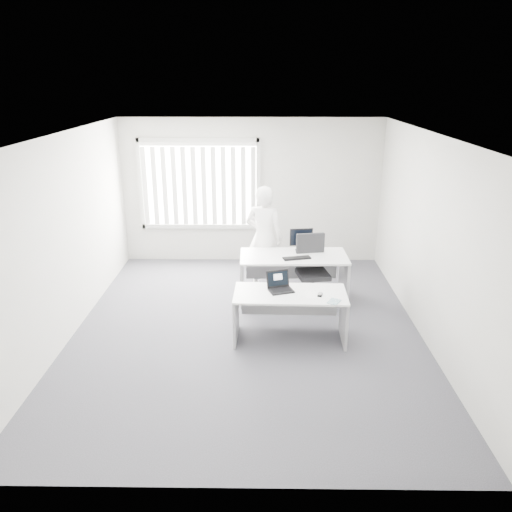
{
  "coord_description": "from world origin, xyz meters",
  "views": [
    {
      "loc": [
        0.22,
        -6.52,
        3.49
      ],
      "look_at": [
        0.13,
        0.15,
        1.1
      ],
      "focal_mm": 35.0,
      "sensor_mm": 36.0,
      "label": 1
    }
  ],
  "objects_px": {
    "office_chair": "(312,281)",
    "monitor": "(301,240)",
    "desk_near": "(290,306)",
    "laptop": "(281,283)",
    "desk_far": "(293,268)",
    "person": "(264,238)"
  },
  "relations": [
    {
      "from": "laptop",
      "to": "office_chair",
      "type": "bearing_deg",
      "value": 47.7
    },
    {
      "from": "office_chair",
      "to": "person",
      "type": "distance_m",
      "value": 1.12
    },
    {
      "from": "desk_far",
      "to": "monitor",
      "type": "relative_size",
      "value": 4.56
    },
    {
      "from": "desk_near",
      "to": "office_chair",
      "type": "bearing_deg",
      "value": 73.23
    },
    {
      "from": "desk_far",
      "to": "office_chair",
      "type": "distance_m",
      "value": 0.38
    },
    {
      "from": "office_chair",
      "to": "person",
      "type": "height_order",
      "value": "person"
    },
    {
      "from": "desk_near",
      "to": "desk_far",
      "type": "relative_size",
      "value": 0.9
    },
    {
      "from": "desk_far",
      "to": "laptop",
      "type": "xyz_separation_m",
      "value": [
        -0.24,
        -1.26,
        0.27
      ]
    },
    {
      "from": "office_chair",
      "to": "monitor",
      "type": "height_order",
      "value": "monitor"
    },
    {
      "from": "desk_far",
      "to": "office_chair",
      "type": "xyz_separation_m",
      "value": [
        0.3,
        -0.02,
        -0.22
      ]
    },
    {
      "from": "monitor",
      "to": "laptop",
      "type": "bearing_deg",
      "value": -112.63
    },
    {
      "from": "person",
      "to": "laptop",
      "type": "distance_m",
      "value": 1.83
    },
    {
      "from": "laptop",
      "to": "desk_near",
      "type": "bearing_deg",
      "value": -41.05
    },
    {
      "from": "desk_near",
      "to": "laptop",
      "type": "distance_m",
      "value": 0.35
    },
    {
      "from": "office_chair",
      "to": "monitor",
      "type": "xyz_separation_m",
      "value": [
        -0.17,
        0.26,
        0.63
      ]
    },
    {
      "from": "laptop",
      "to": "monitor",
      "type": "distance_m",
      "value": 1.54
    },
    {
      "from": "desk_near",
      "to": "office_chair",
      "type": "height_order",
      "value": "office_chair"
    },
    {
      "from": "desk_near",
      "to": "person",
      "type": "relative_size",
      "value": 0.86
    },
    {
      "from": "desk_far",
      "to": "desk_near",
      "type": "bearing_deg",
      "value": -96.69
    },
    {
      "from": "person",
      "to": "laptop",
      "type": "xyz_separation_m",
      "value": [
        0.23,
        -1.81,
        -0.07
      ]
    },
    {
      "from": "desk_far",
      "to": "person",
      "type": "relative_size",
      "value": 0.96
    },
    {
      "from": "desk_far",
      "to": "office_chair",
      "type": "height_order",
      "value": "office_chair"
    }
  ]
}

